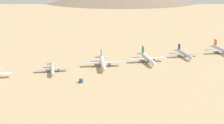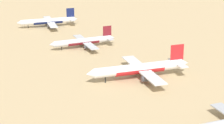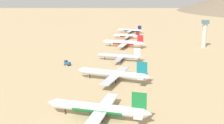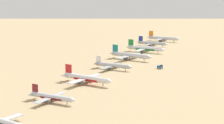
% 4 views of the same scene
% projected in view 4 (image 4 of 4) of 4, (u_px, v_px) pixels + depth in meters
% --- Properties ---
extents(ground_plane, '(2243.85, 2243.85, 0.00)m').
position_uv_depth(ground_plane, '(121.00, 65.00, 369.19)').
color(ground_plane, tan).
extents(parked_jet_0, '(37.87, 30.90, 10.93)m').
position_uv_depth(parked_jet_0, '(0.00, 121.00, 197.45)').
color(parked_jet_0, silver).
rests_on(parked_jet_0, ground).
extents(parked_jet_1, '(36.32, 29.45, 10.49)m').
position_uv_depth(parked_jet_1, '(52.00, 97.00, 243.35)').
color(parked_jet_1, silver).
rests_on(parked_jet_1, ground).
extents(parked_jet_2, '(47.20, 38.43, 13.60)m').
position_uv_depth(parked_jet_2, '(86.00, 78.00, 291.90)').
color(parked_jet_2, white).
rests_on(parked_jet_2, ground).
extents(parked_jet_3, '(40.15, 32.59, 11.59)m').
position_uv_depth(parked_jet_3, '(112.00, 65.00, 345.86)').
color(parked_jet_3, '#B2B7C1').
rests_on(parked_jet_3, ground).
extents(parked_jet_4, '(50.83, 41.47, 14.67)m').
position_uv_depth(parked_jet_4, '(130.00, 55.00, 394.83)').
color(parked_jet_4, silver).
rests_on(parked_jet_4, ground).
extents(parked_jet_5, '(49.95, 40.52, 14.42)m').
position_uv_depth(parked_jet_5, '(145.00, 48.00, 442.91)').
color(parked_jet_5, silver).
rests_on(parked_jet_5, ground).
extents(parked_jet_6, '(44.07, 35.76, 12.72)m').
position_uv_depth(parked_jet_6, '(152.00, 43.00, 491.78)').
color(parked_jet_6, '#B2B7C1').
rests_on(parked_jet_6, ground).
extents(parked_jet_7, '(49.82, 40.43, 14.37)m').
position_uv_depth(parked_jet_7, '(163.00, 38.00, 540.32)').
color(parked_jet_7, silver).
rests_on(parked_jet_7, ground).
extents(service_truck, '(5.68, 4.39, 3.90)m').
position_uv_depth(service_truck, '(160.00, 67.00, 349.81)').
color(service_truck, '#1E5999').
rests_on(service_truck, ground).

